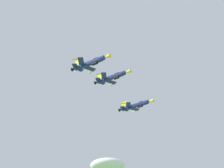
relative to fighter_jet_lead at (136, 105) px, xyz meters
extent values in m
ellipsoid|color=white|center=(-19.58, 244.64, 64.83)|extent=(38.75, 31.66, 14.53)
cylinder|color=navy|center=(-0.24, 0.14, 0.00)|extent=(11.26, 7.43, 1.70)
cube|color=#141947|center=(-0.22, 0.18, -0.47)|extent=(9.48, 6.28, 0.53)
cone|color=yellow|center=(5.96, -3.41, 0.00)|extent=(2.86, 2.55, 1.56)
cone|color=black|center=(-6.11, 3.49, 0.00)|extent=(2.06, 1.97, 1.36)
ellipsoid|color=#192333|center=(2.02, -1.22, 0.63)|extent=(3.37, 2.62, 1.19)
cube|color=black|center=(1.67, -0.87, -0.81)|extent=(2.49, 2.11, 0.93)
cube|color=navy|center=(-0.44, 3.26, 0.14)|extent=(4.57, 3.85, 0.57)
cube|color=yellow|center=(-0.37, 5.63, 0.33)|extent=(1.34, 1.66, 0.29)
cube|color=navy|center=(-3.02, -1.26, -0.32)|extent=(2.03, 4.26, 0.57)
cube|color=yellow|center=(-5.03, -2.52, -0.50)|extent=(1.61, 0.63, 0.29)
cube|color=navy|center=(-3.92, 3.99, 0.13)|extent=(2.78, 2.70, 0.35)
cube|color=navy|center=(-5.43, 1.35, -0.14)|extent=(1.98, 2.41, 0.35)
cube|color=yellow|center=(-4.49, 2.38, 1.80)|extent=(2.47, 1.66, 2.61)
cylinder|color=navy|center=(-9.62, -13.94, 4.41)|extent=(11.26, 7.43, 1.70)
cube|color=#141947|center=(-9.62, -13.93, 3.94)|extent=(9.47, 6.27, 0.44)
cone|color=yellow|center=(-3.42, -17.49, 4.41)|extent=(2.86, 2.55, 1.56)
cone|color=black|center=(-15.49, -10.59, 4.41)|extent=(2.06, 1.97, 1.36)
ellipsoid|color=#192333|center=(-7.34, -15.26, 5.04)|extent=(3.34, 2.57, 1.13)
cube|color=black|center=(-7.74, -14.99, 3.60)|extent=(2.47, 2.07, 0.87)
cube|color=navy|center=(-9.82, -10.82, 4.40)|extent=(4.57, 3.85, 0.33)
cube|color=yellow|center=(-9.75, -8.44, 4.46)|extent=(1.33, 1.65, 0.26)
cube|color=navy|center=(-12.41, -15.35, 4.24)|extent=(2.03, 4.26, 0.33)
cube|color=yellow|center=(-14.42, -16.62, 4.18)|extent=(1.61, 0.62, 0.26)
cube|color=navy|center=(-13.30, -10.08, 4.45)|extent=(2.78, 2.70, 0.23)
cube|color=navy|center=(-14.81, -12.73, 4.36)|extent=(1.98, 2.41, 0.23)
cube|color=yellow|center=(-13.82, -11.60, 6.21)|extent=(2.40, 1.53, 2.60)
cylinder|color=navy|center=(-16.91, -26.92, 1.51)|extent=(11.26, 7.43, 1.70)
cube|color=#141947|center=(-16.91, -26.91, 1.04)|extent=(9.47, 6.26, 0.44)
cone|color=yellow|center=(-10.71, -30.46, 1.51)|extent=(2.86, 2.55, 1.56)
cone|color=black|center=(-22.78, -23.57, 1.51)|extent=(2.06, 1.97, 1.36)
ellipsoid|color=#192333|center=(-14.63, -28.24, 2.14)|extent=(3.34, 2.57, 1.13)
cube|color=black|center=(-15.03, -27.97, 0.70)|extent=(2.47, 2.06, 0.87)
cube|color=navy|center=(-17.11, -23.80, 1.49)|extent=(4.57, 3.85, 0.31)
cube|color=yellow|center=(-17.04, -21.42, 1.54)|extent=(1.33, 1.65, 0.25)
cube|color=navy|center=(-19.70, -28.33, 1.36)|extent=(2.03, 4.26, 0.31)
cube|color=yellow|center=(-21.71, -29.60, 1.30)|extent=(1.61, 0.61, 0.25)
cube|color=navy|center=(-20.59, -23.06, 1.55)|extent=(2.78, 2.70, 0.22)
cube|color=navy|center=(-22.10, -25.71, 1.47)|extent=(1.98, 2.41, 0.22)
cube|color=yellow|center=(-21.11, -24.58, 3.32)|extent=(2.39, 1.52, 2.60)
camera|label=1|loc=(-7.06, -121.70, -70.42)|focal=55.15mm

